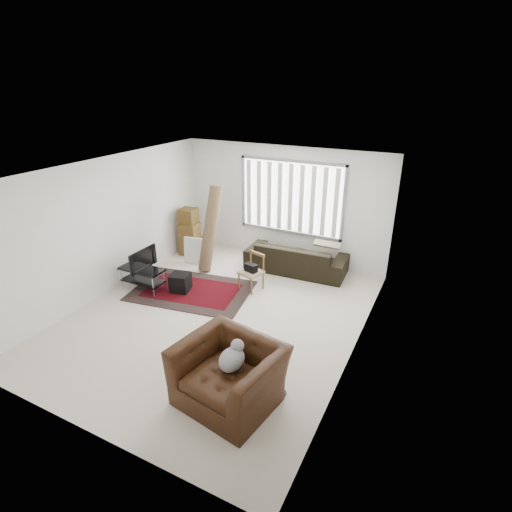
# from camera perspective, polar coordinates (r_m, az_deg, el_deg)

# --- Properties ---
(room) EXTENTS (6.00, 6.02, 2.71)m
(room) POSITION_cam_1_polar(r_m,az_deg,el_deg) (7.15, -3.62, 5.38)
(room) COLOR beige
(room) RESTS_ON ground
(persian_rug) EXTENTS (2.61, 1.95, 0.02)m
(persian_rug) POSITION_cam_1_polar(r_m,az_deg,el_deg) (8.42, -9.17, -4.90)
(persian_rug) COLOR black
(persian_rug) RESTS_ON ground
(tv_stand) EXTENTS (0.94, 0.42, 0.47)m
(tv_stand) POSITION_cam_1_polar(r_m,az_deg,el_deg) (8.59, -15.94, -2.49)
(tv_stand) COLOR black
(tv_stand) RESTS_ON ground
(tv) EXTENTS (0.10, 0.76, 0.44)m
(tv) POSITION_cam_1_polar(r_m,az_deg,el_deg) (8.45, -16.21, -0.37)
(tv) COLOR black
(tv) RESTS_ON tv_stand
(subwoofer) EXTENTS (0.45, 0.45, 0.37)m
(subwoofer) POSITION_cam_1_polar(r_m,az_deg,el_deg) (8.37, -10.76, -3.69)
(subwoofer) COLOR black
(subwoofer) RESTS_ON persian_rug
(moving_boxes) EXTENTS (0.52, 0.48, 1.16)m
(moving_boxes) POSITION_cam_1_polar(r_m,az_deg,el_deg) (10.01, -9.47, 3.21)
(moving_boxes) COLOR brown
(moving_boxes) RESTS_ON ground
(white_flatpack) EXTENTS (0.51, 0.23, 0.63)m
(white_flatpack) POSITION_cam_1_polar(r_m,az_deg,el_deg) (9.56, -8.85, 0.78)
(white_flatpack) COLOR silver
(white_flatpack) RESTS_ON ground
(rolled_rug) EXTENTS (0.35, 0.88, 1.90)m
(rolled_rug) POSITION_cam_1_polar(r_m,az_deg,el_deg) (9.05, -6.54, 3.91)
(rolled_rug) COLOR brown
(rolled_rug) RESTS_ON ground
(sofa) EXTENTS (2.31, 1.10, 0.87)m
(sofa) POSITION_cam_1_polar(r_m,az_deg,el_deg) (9.05, 5.79, 0.40)
(sofa) COLOR black
(sofa) RESTS_ON ground
(side_chair) EXTENTS (0.52, 0.52, 0.78)m
(side_chair) POSITION_cam_1_polar(r_m,az_deg,el_deg) (8.21, -0.63, -2.03)
(side_chair) COLOR #8C7B5B
(side_chair) RESTS_ON ground
(armchair) EXTENTS (1.48, 1.34, 0.97)m
(armchair) POSITION_cam_1_polar(r_m,az_deg,el_deg) (5.52, -3.85, -16.00)
(armchair) COLOR #34190A
(armchair) RESTS_ON ground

